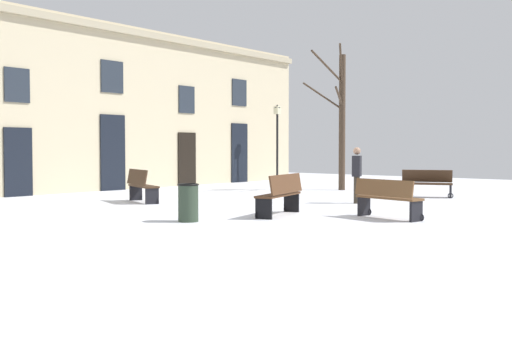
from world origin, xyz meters
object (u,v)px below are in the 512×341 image
(litter_bin, at_px, (188,202))
(bench_near_center_tree, at_px, (142,185))
(bench_back_to_back_left, at_px, (281,194))
(streetlamp, at_px, (277,135))
(bench_back_to_back_right, at_px, (387,198))
(tree_near_facade, at_px, (341,118))
(bench_near_lamp, at_px, (427,183))
(person_near_bench, at_px, (357,173))

(litter_bin, height_order, bench_near_center_tree, bench_near_center_tree)
(litter_bin, height_order, bench_back_to_back_left, bench_back_to_back_left)
(streetlamp, height_order, bench_back_to_back_right, streetlamp)
(bench_back_to_back_right, bearing_deg, tree_near_facade, -40.22)
(bench_back_to_back_right, xyz_separation_m, bench_near_lamp, (5.99, 1.80, -0.02))
(bench_back_to_back_right, distance_m, person_near_bench, 3.66)
(bench_back_to_back_right, height_order, bench_back_to_back_left, bench_back_to_back_left)
(person_near_bench, bearing_deg, streetlamp, 29.18)
(streetlamp, relative_size, bench_back_to_back_right, 2.17)
(bench_back_to_back_left, distance_m, bench_near_lamp, 7.04)
(bench_near_center_tree, relative_size, bench_near_lamp, 0.98)
(bench_near_center_tree, bearing_deg, streetlamp, -53.21)
(bench_back_to_back_right, xyz_separation_m, person_near_bench, (2.73, 2.41, 0.41))
(streetlamp, distance_m, person_near_bench, 10.38)
(bench_back_to_back_right, bearing_deg, person_near_bench, -37.79)
(tree_near_facade, relative_size, litter_bin, 6.56)
(tree_near_facade, bearing_deg, bench_near_lamp, -103.23)
(tree_near_facade, distance_m, streetlamp, 5.40)
(litter_bin, height_order, bench_near_lamp, bench_near_lamp)
(person_near_bench, bearing_deg, bench_near_center_tree, 105.89)
(bench_near_center_tree, bearing_deg, person_near_bench, -122.65)
(bench_back_to_back_left, height_order, bench_near_center_tree, bench_back_to_back_left)
(tree_near_facade, distance_m, person_near_bench, 5.53)
(litter_bin, xyz_separation_m, bench_back_to_back_left, (2.16, -0.78, 0.09))
(bench_back_to_back_right, relative_size, bench_back_to_back_left, 0.90)
(streetlamp, bearing_deg, person_near_bench, -128.89)
(bench_back_to_back_left, relative_size, bench_near_lamp, 1.11)
(tree_near_facade, height_order, streetlamp, tree_near_facade)
(litter_bin, bearing_deg, person_near_bench, -5.16)
(bench_near_lamp, distance_m, person_near_bench, 3.35)
(tree_near_facade, xyz_separation_m, litter_bin, (-10.08, -2.63, -2.27))
(bench_back_to_back_left, bearing_deg, tree_near_facade, -172.00)
(bench_back_to_back_left, bearing_deg, bench_near_center_tree, -105.34)
(streetlamp, bearing_deg, bench_back_to_back_right, -131.41)
(bench_near_center_tree, relative_size, person_near_bench, 1.02)
(bench_back_to_back_left, bearing_deg, bench_back_to_back_right, 100.25)
(bench_back_to_back_left, xyz_separation_m, person_near_bench, (3.76, 0.24, 0.37))
(bench_back_to_back_right, height_order, bench_near_center_tree, bench_near_center_tree)
(streetlamp, distance_m, bench_back_to_back_right, 14.00)
(litter_bin, relative_size, person_near_bench, 0.51)
(tree_near_facade, bearing_deg, litter_bin, -165.38)
(streetlamp, distance_m, bench_near_center_tree, 10.84)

